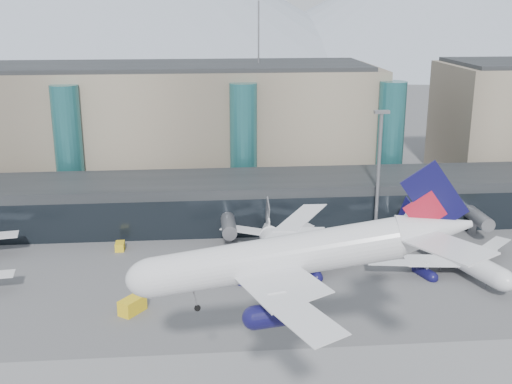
% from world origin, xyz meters
% --- Properties ---
extents(ground, '(900.00, 900.00, 0.00)m').
position_xyz_m(ground, '(0.00, 0.00, 0.00)').
color(ground, '#515154').
rests_on(ground, ground).
extents(concourse, '(170.00, 27.00, 10.00)m').
position_xyz_m(concourse, '(-0.02, 57.73, 4.97)').
color(concourse, black).
rests_on(concourse, ground).
extents(terminal_main, '(130.00, 30.00, 31.00)m').
position_xyz_m(terminal_main, '(-25.00, 90.00, 15.44)').
color(terminal_main, gray).
rests_on(terminal_main, ground).
extents(teal_towers, '(116.40, 19.40, 46.00)m').
position_xyz_m(teal_towers, '(-14.99, 74.01, 14.01)').
color(teal_towers, '#256569').
rests_on(teal_towers, ground).
extents(mountain_ridge, '(910.00, 400.00, 110.00)m').
position_xyz_m(mountain_ridge, '(15.97, 380.00, 45.74)').
color(mountain_ridge, gray).
rests_on(mountain_ridge, ground).
extents(lightmast_mid, '(3.00, 1.20, 25.60)m').
position_xyz_m(lightmast_mid, '(30.00, 48.00, 14.42)').
color(lightmast_mid, slate).
rests_on(lightmast_mid, ground).
extents(hero_jet, '(38.58, 38.52, 12.52)m').
position_xyz_m(hero_jet, '(5.98, -9.77, 21.17)').
color(hero_jet, silver).
rests_on(hero_jet, ground).
extents(jet_parked_mid, '(34.30, 33.17, 11.04)m').
position_xyz_m(jet_parked_mid, '(7.73, 32.39, 4.18)').
color(jet_parked_mid, silver).
rests_on(jet_parked_mid, ground).
extents(jet_parked_right, '(31.37, 33.02, 10.60)m').
position_xyz_m(jet_parked_right, '(38.08, 32.27, 4.01)').
color(jet_parked_right, silver).
rests_on(jet_parked_right, ground).
extents(veh_b, '(1.70, 2.72, 1.56)m').
position_xyz_m(veh_b, '(-20.88, 44.29, 0.78)').
color(veh_b, gold).
rests_on(veh_b, ground).
extents(veh_c, '(3.58, 2.20, 1.88)m').
position_xyz_m(veh_c, '(8.88, 20.97, 0.94)').
color(veh_c, '#49494E').
rests_on(veh_c, ground).
extents(veh_g, '(2.44, 2.31, 1.24)m').
position_xyz_m(veh_g, '(17.09, 35.36, 0.62)').
color(veh_g, silver).
rests_on(veh_g, ground).
extents(veh_h, '(4.33, 4.77, 2.36)m').
position_xyz_m(veh_h, '(-16.03, 18.00, 1.18)').
color(veh_h, gold).
rests_on(veh_h, ground).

